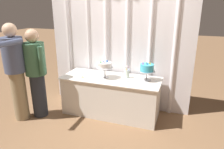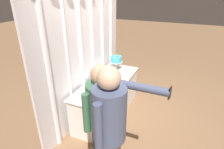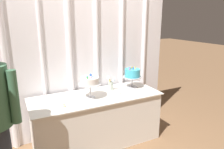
{
  "view_description": "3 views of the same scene",
  "coord_description": "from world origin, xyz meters",
  "px_view_note": "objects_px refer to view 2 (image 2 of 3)",
  "views": [
    {
      "loc": [
        1.22,
        -3.3,
        2.01
      ],
      "look_at": [
        0.03,
        0.08,
        0.8
      ],
      "focal_mm": 33.45,
      "sensor_mm": 36.0,
      "label": 1
    },
    {
      "loc": [
        -2.91,
        -1.25,
        2.37
      ],
      "look_at": [
        -0.0,
        0.01,
        0.9
      ],
      "focal_mm": 29.98,
      "sensor_mm": 36.0,
      "label": 2
    },
    {
      "loc": [
        -1.04,
        -2.45,
        1.79
      ],
      "look_at": [
        0.25,
        0.11,
        1.0
      ],
      "focal_mm": 33.59,
      "sensor_mm": 36.0,
      "label": 3
    }
  ],
  "objects_px": {
    "cake_display_nearright": "(116,60)",
    "guest_man_pink_jacket": "(102,120)",
    "tealight_far_left": "(104,95)",
    "flower_vase": "(108,71)",
    "cake_table": "(108,98)",
    "guest_man_dark_suit": "(110,133)",
    "tealight_near_left": "(118,75)",
    "cake_display_nearleft": "(107,73)"
  },
  "relations": [
    {
      "from": "cake_table",
      "to": "tealight_far_left",
      "type": "relative_size",
      "value": 36.21
    },
    {
      "from": "cake_display_nearright",
      "to": "guest_man_dark_suit",
      "type": "height_order",
      "value": "guest_man_dark_suit"
    },
    {
      "from": "flower_vase",
      "to": "cake_table",
      "type": "bearing_deg",
      "value": -157.4
    },
    {
      "from": "cake_table",
      "to": "guest_man_pink_jacket",
      "type": "xyz_separation_m",
      "value": [
        -1.25,
        -0.5,
        0.51
      ]
    },
    {
      "from": "cake_table",
      "to": "tealight_near_left",
      "type": "bearing_deg",
      "value": -13.49
    },
    {
      "from": "flower_vase",
      "to": "tealight_near_left",
      "type": "height_order",
      "value": "flower_vase"
    },
    {
      "from": "cake_display_nearleft",
      "to": "guest_man_dark_suit",
      "type": "distance_m",
      "value": 1.55
    },
    {
      "from": "guest_man_dark_suit",
      "to": "guest_man_pink_jacket",
      "type": "bearing_deg",
      "value": 41.34
    },
    {
      "from": "guest_man_pink_jacket",
      "to": "guest_man_dark_suit",
      "type": "height_order",
      "value": "guest_man_dark_suit"
    },
    {
      "from": "cake_table",
      "to": "guest_man_dark_suit",
      "type": "bearing_deg",
      "value": -154.33
    },
    {
      "from": "cake_display_nearright",
      "to": "guest_man_dark_suit",
      "type": "distance_m",
      "value": 2.28
    },
    {
      "from": "cake_table",
      "to": "cake_display_nearright",
      "type": "xyz_separation_m",
      "value": [
        0.64,
        0.08,
        0.58
      ]
    },
    {
      "from": "cake_display_nearright",
      "to": "guest_man_dark_suit",
      "type": "xyz_separation_m",
      "value": [
        -2.13,
        -0.8,
        0.0
      ]
    },
    {
      "from": "cake_table",
      "to": "tealight_near_left",
      "type": "xyz_separation_m",
      "value": [
        0.34,
        -0.08,
        0.37
      ]
    },
    {
      "from": "cake_display_nearleft",
      "to": "cake_table",
      "type": "bearing_deg",
      "value": 19.28
    },
    {
      "from": "cake_display_nearleft",
      "to": "cake_display_nearright",
      "type": "bearing_deg",
      "value": 9.16
    },
    {
      "from": "cake_table",
      "to": "cake_display_nearright",
      "type": "height_order",
      "value": "cake_display_nearright"
    },
    {
      "from": "flower_vase",
      "to": "tealight_far_left",
      "type": "height_order",
      "value": "flower_vase"
    },
    {
      "from": "tealight_near_left",
      "to": "guest_man_pink_jacket",
      "type": "relative_size",
      "value": 0.02
    },
    {
      "from": "flower_vase",
      "to": "tealight_near_left",
      "type": "bearing_deg",
      "value": -73.36
    },
    {
      "from": "flower_vase",
      "to": "guest_man_pink_jacket",
      "type": "relative_size",
      "value": 0.14
    },
    {
      "from": "tealight_far_left",
      "to": "guest_man_dark_suit",
      "type": "xyz_separation_m",
      "value": [
        -0.99,
        -0.55,
        0.21
      ]
    },
    {
      "from": "cake_display_nearleft",
      "to": "guest_man_pink_jacket",
      "type": "bearing_deg",
      "value": -157.93
    },
    {
      "from": "guest_man_dark_suit",
      "to": "cake_display_nearleft",
      "type": "bearing_deg",
      "value": 26.12
    },
    {
      "from": "cake_display_nearright",
      "to": "flower_vase",
      "type": "relative_size",
      "value": 1.54
    },
    {
      "from": "cake_table",
      "to": "guest_man_dark_suit",
      "type": "height_order",
      "value": "guest_man_dark_suit"
    },
    {
      "from": "guest_man_dark_suit",
      "to": "tealight_far_left",
      "type": "bearing_deg",
      "value": 28.98
    },
    {
      "from": "tealight_near_left",
      "to": "cake_display_nearright",
      "type": "bearing_deg",
      "value": 28.62
    },
    {
      "from": "tealight_far_left",
      "to": "tealight_near_left",
      "type": "distance_m",
      "value": 0.84
    },
    {
      "from": "guest_man_pink_jacket",
      "to": "guest_man_dark_suit",
      "type": "relative_size",
      "value": 0.94
    },
    {
      "from": "guest_man_dark_suit",
      "to": "cake_display_nearright",
      "type": "bearing_deg",
      "value": 20.6
    },
    {
      "from": "tealight_far_left",
      "to": "tealight_near_left",
      "type": "xyz_separation_m",
      "value": [
        0.84,
        0.09,
        -0.0
      ]
    },
    {
      "from": "cake_display_nearright",
      "to": "guest_man_pink_jacket",
      "type": "relative_size",
      "value": 0.21
    },
    {
      "from": "cake_table",
      "to": "tealight_near_left",
      "type": "relative_size",
      "value": 46.88
    },
    {
      "from": "cake_display_nearleft",
      "to": "cake_display_nearright",
      "type": "xyz_separation_m",
      "value": [
        0.74,
        0.12,
        -0.01
      ]
    },
    {
      "from": "cake_display_nearleft",
      "to": "tealight_near_left",
      "type": "xyz_separation_m",
      "value": [
        0.44,
        -0.04,
        -0.22
      ]
    },
    {
      "from": "cake_display_nearright",
      "to": "tealight_near_left",
      "type": "distance_m",
      "value": 0.4
    },
    {
      "from": "cake_display_nearright",
      "to": "flower_vase",
      "type": "bearing_deg",
      "value": 174.81
    },
    {
      "from": "tealight_near_left",
      "to": "guest_man_pink_jacket",
      "type": "xyz_separation_m",
      "value": [
        -1.58,
        -0.42,
        0.14
      ]
    },
    {
      "from": "cake_display_nearright",
      "to": "tealight_far_left",
      "type": "distance_m",
      "value": 1.18
    },
    {
      "from": "cake_display_nearleft",
      "to": "tealight_far_left",
      "type": "distance_m",
      "value": 0.47
    },
    {
      "from": "flower_vase",
      "to": "tealight_far_left",
      "type": "distance_m",
      "value": 0.83
    }
  ]
}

